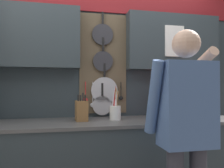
{
  "coord_description": "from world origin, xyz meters",
  "views": [
    {
      "loc": [
        -0.52,
        -2.13,
        1.23
      ],
      "look_at": [
        -0.04,
        0.21,
        1.27
      ],
      "focal_mm": 35.0,
      "sensor_mm": 36.0,
      "label": 1
    }
  ],
  "objects_px": {
    "utensil_crock": "(115,111)",
    "person": "(186,122)",
    "microwave": "(182,105)",
    "knife_block": "(81,111)"
  },
  "relations": [
    {
      "from": "microwave",
      "to": "knife_block",
      "type": "bearing_deg",
      "value": 179.95
    },
    {
      "from": "utensil_crock",
      "to": "person",
      "type": "relative_size",
      "value": 0.21
    },
    {
      "from": "microwave",
      "to": "utensil_crock",
      "type": "height_order",
      "value": "utensil_crock"
    },
    {
      "from": "microwave",
      "to": "knife_block",
      "type": "height_order",
      "value": "microwave"
    },
    {
      "from": "utensil_crock",
      "to": "knife_block",
      "type": "bearing_deg",
      "value": -179.76
    },
    {
      "from": "utensil_crock",
      "to": "person",
      "type": "distance_m",
      "value": 0.81
    },
    {
      "from": "microwave",
      "to": "person",
      "type": "height_order",
      "value": "person"
    },
    {
      "from": "microwave",
      "to": "utensil_crock",
      "type": "bearing_deg",
      "value": 179.82
    },
    {
      "from": "utensil_crock",
      "to": "person",
      "type": "height_order",
      "value": "person"
    },
    {
      "from": "knife_block",
      "to": "utensil_crock",
      "type": "bearing_deg",
      "value": 0.24
    }
  ]
}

